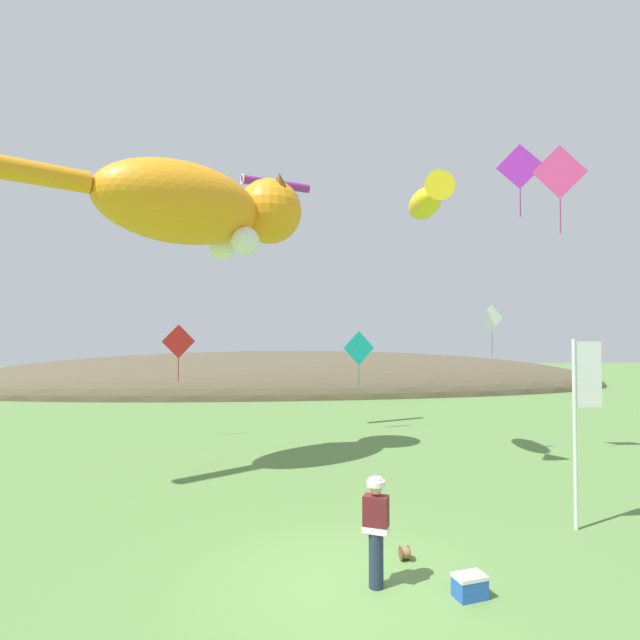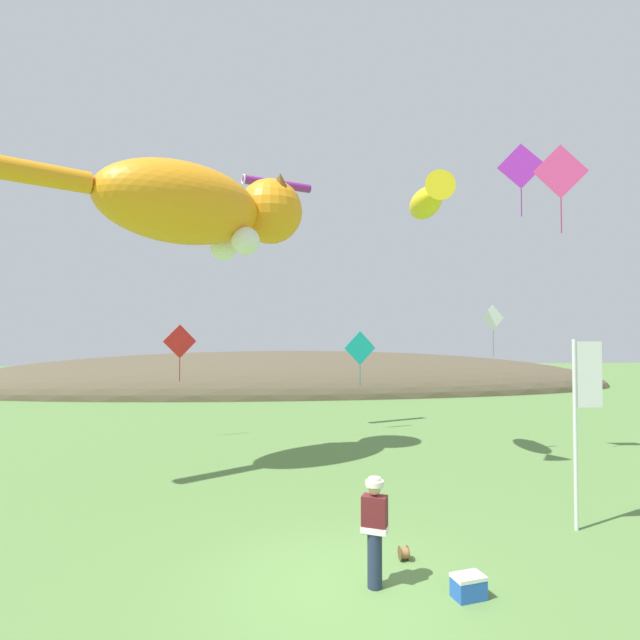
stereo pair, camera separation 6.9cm
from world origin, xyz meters
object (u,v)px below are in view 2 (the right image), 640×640
(kite_diamond_white, at_px, (493,319))
(kite_giant_cat, at_px, (202,207))
(kite_fish_windsock, at_px, (428,200))
(picnic_cooler, at_px, (468,586))
(kite_spool, at_px, (404,553))
(kite_diamond_violet, at_px, (521,167))
(kite_tube_streamer, at_px, (277,184))
(festival_attendant, at_px, (375,528))
(kite_diamond_teal, at_px, (360,348))
(festival_banner_pole, at_px, (582,404))
(kite_diamond_pink, at_px, (561,172))
(kite_diamond_red, at_px, (180,342))

(kite_diamond_white, bearing_deg, kite_giant_cat, -175.48)
(kite_giant_cat, xyz_separation_m, kite_fish_windsock, (7.03, -0.33, 0.32))
(picnic_cooler, distance_m, kite_diamond_white, 10.72)
(kite_spool, bearing_deg, kite_giant_cat, 124.85)
(kite_spool, distance_m, kite_diamond_violet, 12.58)
(kite_tube_streamer, height_order, kite_diamond_white, kite_tube_streamer)
(festival_attendant, height_order, kite_fish_windsock, kite_fish_windsock)
(kite_giant_cat, xyz_separation_m, kite_diamond_teal, (5.93, 5.60, -4.51))
(festival_banner_pole, bearing_deg, picnic_cooler, -145.64)
(kite_diamond_teal, bearing_deg, kite_diamond_pink, -68.29)
(festival_attendant, xyz_separation_m, kite_fish_windsock, (3.23, 7.10, 7.40))
(kite_diamond_pink, distance_m, kite_diamond_white, 5.59)
(kite_fish_windsock, relative_size, kite_tube_streamer, 1.13)
(festival_attendant, relative_size, kite_spool, 6.92)
(kite_diamond_teal, relative_size, kite_diamond_violet, 1.00)
(kite_tube_streamer, relative_size, kite_diamond_pink, 1.29)
(kite_fish_windsock, height_order, kite_diamond_violet, kite_diamond_violet)
(kite_diamond_red, bearing_deg, festival_attendant, -66.32)
(kite_giant_cat, relative_size, kite_diamond_teal, 3.51)
(kite_tube_streamer, distance_m, kite_diamond_pink, 11.60)
(festival_attendant, bearing_deg, kite_diamond_pink, 34.60)
(kite_diamond_pink, height_order, kite_diamond_violet, kite_diamond_violet)
(picnic_cooler, xyz_separation_m, kite_fish_windsock, (1.84, 7.57, 8.17))
(festival_attendant, height_order, kite_giant_cat, kite_giant_cat)
(kite_giant_cat, bearing_deg, festival_banner_pole, -32.40)
(kite_diamond_red, bearing_deg, kite_diamond_white, -18.83)
(kite_diamond_teal, bearing_deg, kite_tube_streamer, -176.39)
(festival_attendant, height_order, kite_diamond_red, kite_diamond_red)
(kite_diamond_white, xyz_separation_m, kite_diamond_violet, (0.49, -1.08, 4.88))
(kite_tube_streamer, relative_size, kite_diamond_violet, 1.25)
(kite_fish_windsock, height_order, kite_diamond_teal, kite_fish_windsock)
(festival_banner_pole, height_order, kite_giant_cat, kite_giant_cat)
(festival_banner_pole, relative_size, kite_tube_streamer, 1.35)
(kite_giant_cat, bearing_deg, kite_diamond_pink, -20.01)
(kite_fish_windsock, distance_m, kite_diamond_red, 10.78)
(festival_attendant, height_order, festival_banner_pole, festival_banner_pole)
(kite_tube_streamer, height_order, kite_diamond_red, kite_tube_streamer)
(kite_tube_streamer, relative_size, kite_diamond_red, 1.33)
(kite_fish_windsock, xyz_separation_m, kite_tube_streamer, (-4.69, 5.70, 2.11))
(kite_diamond_teal, xyz_separation_m, kite_diamond_white, (3.72, -4.83, 1.13))
(festival_banner_pole, relative_size, kite_diamond_violet, 1.69)
(kite_giant_cat, distance_m, kite_diamond_pink, 10.16)
(kite_diamond_teal, height_order, kite_diamond_violet, kite_diamond_violet)
(kite_fish_windsock, xyz_separation_m, kite_diamond_teal, (-1.10, 5.93, -4.83))
(kite_tube_streamer, xyz_separation_m, kite_diamond_red, (-3.79, -0.82, -6.63))
(picnic_cooler, height_order, kite_tube_streamer, kite_tube_streamer)
(kite_diamond_pink, bearing_deg, kite_tube_streamer, 129.15)
(picnic_cooler, relative_size, kite_diamond_teal, 0.23)
(kite_spool, relative_size, kite_diamond_pink, 0.11)
(kite_spool, bearing_deg, kite_diamond_white, 54.91)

